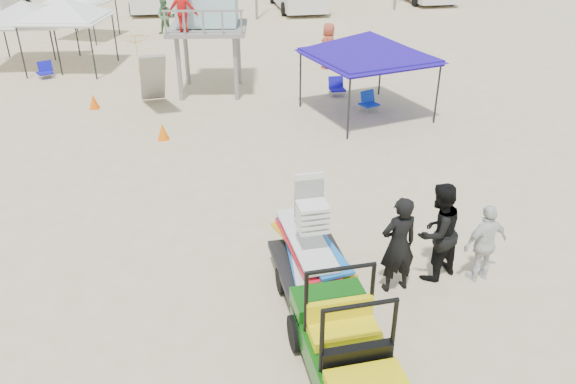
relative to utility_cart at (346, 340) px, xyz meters
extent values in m
plane|color=beige|center=(-0.67, 0.73, -0.82)|extent=(140.00, 140.00, 0.00)
cube|color=#0B4B0C|center=(0.02, 0.03, -0.31)|extent=(1.25, 2.36, 0.41)
cube|color=yellow|center=(0.02, 0.03, -0.06)|extent=(1.08, 0.70, 0.22)
cube|color=black|center=(0.02, 2.33, -0.35)|extent=(1.37, 1.93, 0.12)
cylinder|color=black|center=(-0.52, 2.33, -0.57)|extent=(0.22, 0.50, 0.49)
imported|color=black|center=(1.52, 2.03, 0.14)|extent=(0.76, 0.55, 1.91)
imported|color=black|center=(2.37, 2.28, 0.16)|extent=(1.17, 1.07, 1.96)
imported|color=silver|center=(3.22, 2.03, -0.03)|extent=(0.99, 0.58, 1.58)
cylinder|color=gray|center=(-2.07, 13.53, 0.30)|extent=(0.16, 0.16, 2.24)
cube|color=gray|center=(-1.09, 14.51, 1.49)|extent=(3.05, 3.05, 0.14)
imported|color=#B20F0F|center=(-1.80, 13.61, 2.34)|extent=(1.01, 0.58, 1.57)
cylinder|color=black|center=(2.16, 9.52, 0.18)|extent=(0.06, 0.06, 1.99)
pyramid|color=#1F0D95|center=(3.76, 11.12, 1.92)|extent=(4.11, 4.11, 0.80)
cube|color=#1F0D95|center=(3.76, 11.12, 1.12)|extent=(4.11, 4.11, 0.18)
cylinder|color=black|center=(-7.97, 17.17, 0.25)|extent=(0.06, 0.06, 2.13)
cube|color=white|center=(-6.57, 18.57, 1.27)|extent=(3.53, 3.53, 0.18)
pyramid|color=silver|center=(-8.34, 19.41, 1.86)|extent=(3.52, 3.52, 0.80)
cube|color=silver|center=(-8.34, 19.41, 1.06)|extent=(3.52, 3.52, 0.18)
cylinder|color=black|center=(-8.05, 23.18, 0.13)|extent=(0.06, 0.06, 1.89)
cube|color=white|center=(-6.84, 24.39, 1.02)|extent=(3.37, 3.37, 0.18)
imported|color=gold|center=(-3.85, 17.37, 0.00)|extent=(2.35, 2.37, 1.63)
cone|color=#FD5F08|center=(-5.16, 13.34, -0.57)|extent=(0.34, 0.34, 0.50)
cone|color=orange|center=(-2.80, 10.13, -0.57)|extent=(0.34, 0.34, 0.50)
cube|color=#1112B8|center=(-7.51, 17.38, -0.60)|extent=(0.71, 0.69, 0.06)
cube|color=#1112B8|center=(-7.51, 17.62, -0.40)|extent=(0.56, 0.39, 0.44)
cylinder|color=#B2B2B7|center=(-7.73, 17.18, -0.72)|extent=(0.03, 0.03, 0.20)
cube|color=#1038B6|center=(4.01, 11.43, -0.60)|extent=(0.69, 0.67, 0.06)
cube|color=#1038B6|center=(4.01, 11.67, -0.40)|extent=(0.56, 0.37, 0.44)
cylinder|color=#B2B2B7|center=(3.79, 11.23, -0.72)|extent=(0.03, 0.03, 0.20)
cube|color=#1810B7|center=(3.37, 13.23, -0.60)|extent=(0.54, 0.50, 0.06)
cube|color=#1810B7|center=(3.37, 13.47, -0.40)|extent=(0.54, 0.17, 0.44)
cylinder|color=#B2B2B7|center=(3.15, 13.03, -0.72)|extent=(0.03, 0.03, 0.20)
cylinder|color=black|center=(-4.92, 30.15, -0.42)|extent=(0.25, 0.80, 0.80)
cylinder|color=black|center=(4.08, 28.49, -0.42)|extent=(0.25, 0.80, 0.80)
cylinder|color=black|center=(13.08, 30.12, -0.42)|extent=(0.25, 0.80, 0.80)
imported|color=#AA4430|center=(3.93, 16.89, 0.11)|extent=(0.99, 1.08, 1.85)
imported|color=#47764A|center=(-2.83, 24.67, 0.08)|extent=(0.98, 0.83, 1.79)
camera|label=1|loc=(-1.92, -5.87, 5.66)|focal=35.00mm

